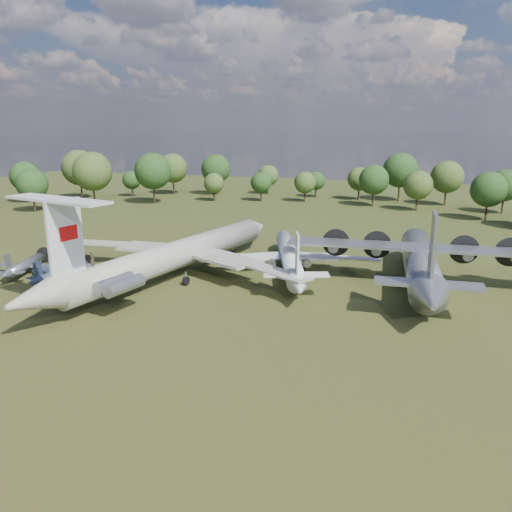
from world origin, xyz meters
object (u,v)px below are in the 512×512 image
(small_prop_northwest, at_px, (25,268))
(small_prop_west, at_px, (61,274))
(tu104_jet, at_px, (289,260))
(person_on_il62, at_px, (92,259))
(il62_airliner, at_px, (177,260))
(an12_transport, at_px, (420,267))

(small_prop_northwest, bearing_deg, small_prop_west, -23.82)
(tu104_jet, height_order, person_on_il62, person_on_il62)
(il62_airliner, bearing_deg, small_prop_west, -144.51)
(an12_transport, relative_size, small_prop_northwest, 2.84)
(il62_airliner, xyz_separation_m, small_prop_northwest, (-23.32, -5.99, -1.76))
(tu104_jet, distance_m, small_prop_west, 34.67)
(il62_airliner, xyz_separation_m, small_prop_west, (-15.72, -6.94, -1.83))
(small_prop_northwest, bearing_deg, il62_airliner, -2.29)
(small_prop_northwest, bearing_deg, tu104_jet, 4.18)
(small_prop_northwest, distance_m, person_on_il62, 22.99)
(il62_airliner, height_order, person_on_il62, person_on_il62)
(il62_airliner, relative_size, person_on_il62, 30.55)
(small_prop_northwest, xyz_separation_m, person_on_il62, (20.07, -9.72, 5.57))
(an12_transport, relative_size, small_prop_west, 3.06)
(il62_airliner, xyz_separation_m, an12_transport, (34.91, 7.58, -0.04))
(an12_transport, bearing_deg, small_prop_northwest, -171.43)
(an12_transport, xyz_separation_m, small_prop_west, (-50.64, -14.52, -1.80))
(small_prop_west, bearing_deg, il62_airliner, 24.95)
(an12_transport, distance_m, person_on_il62, 44.87)
(small_prop_northwest, relative_size, person_on_il62, 7.91)
(tu104_jet, xyz_separation_m, an12_transport, (19.71, -1.12, 0.92))
(il62_airliner, xyz_separation_m, person_on_il62, (-3.25, -15.71, 3.82))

